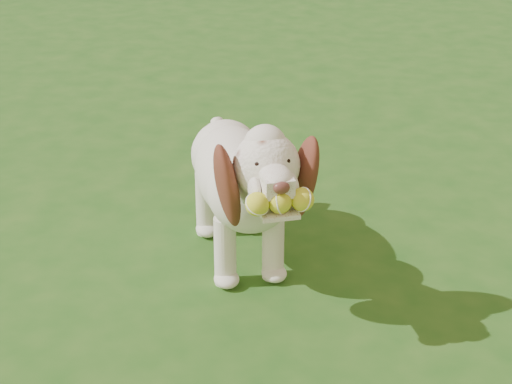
# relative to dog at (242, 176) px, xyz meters

# --- Properties ---
(ground) EXTENTS (80.00, 80.00, 0.00)m
(ground) POSITION_rel_dog_xyz_m (0.26, -0.44, -0.42)
(ground) COLOR #1D4D16
(ground) RESTS_ON ground
(dog) EXTENTS (0.70, 1.19, 0.79)m
(dog) POSITION_rel_dog_xyz_m (0.00, 0.00, 0.00)
(dog) COLOR white
(dog) RESTS_ON ground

